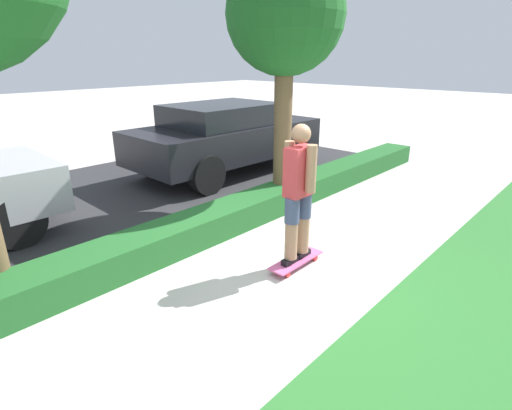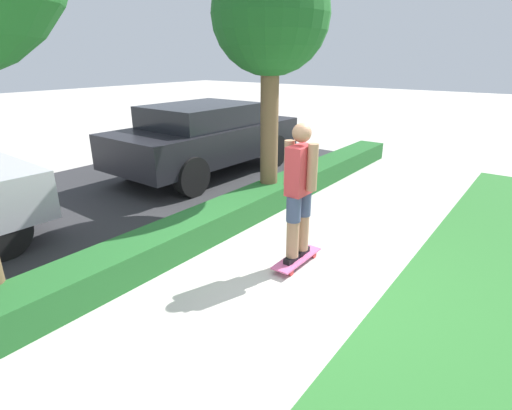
# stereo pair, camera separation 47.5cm
# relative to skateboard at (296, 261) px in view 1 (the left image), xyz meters

# --- Properties ---
(ground_plane) EXTENTS (60.00, 60.00, 0.00)m
(ground_plane) POSITION_rel_skateboard_xyz_m (-0.39, -0.13, -0.08)
(ground_plane) COLOR #BCB7AD
(street_asphalt) EXTENTS (13.00, 5.00, 0.01)m
(street_asphalt) POSITION_rel_skateboard_xyz_m (-0.39, 4.07, -0.07)
(street_asphalt) COLOR #2D2D30
(street_asphalt) RESTS_ON ground_plane
(hedge_row) EXTENTS (13.00, 0.60, 0.39)m
(hedge_row) POSITION_rel_skateboard_xyz_m (-0.39, 1.47, 0.12)
(hedge_row) COLOR #236028
(hedge_row) RESTS_ON ground_plane
(skateboard) EXTENTS (0.82, 0.24, 0.09)m
(skateboard) POSITION_rel_skateboard_xyz_m (0.00, 0.00, 0.00)
(skateboard) COLOR #DB5B93
(skateboard) RESTS_ON ground_plane
(skater_person) EXTENTS (0.50, 0.43, 1.68)m
(skater_person) POSITION_rel_skateboard_xyz_m (0.00, 0.00, 0.91)
(skater_person) COLOR black
(skater_person) RESTS_ON skateboard
(tree_mid) EXTENTS (1.83, 1.83, 3.98)m
(tree_mid) POSITION_rel_skateboard_xyz_m (1.62, 1.58, 2.93)
(tree_mid) COLOR brown
(tree_mid) RESTS_ON ground_plane
(parked_car_middle) EXTENTS (4.37, 2.02, 1.52)m
(parked_car_middle) POSITION_rel_skateboard_xyz_m (2.40, 3.83, 0.75)
(parked_car_middle) COLOR black
(parked_car_middle) RESTS_ON ground_plane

